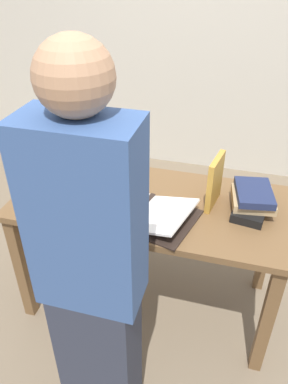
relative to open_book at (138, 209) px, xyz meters
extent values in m
plane|color=#70604C|center=(0.03, 0.12, -0.78)|extent=(12.00, 12.00, 0.00)
cube|color=#BCB7A8|center=(0.03, 1.95, 0.52)|extent=(8.00, 0.06, 2.60)
cube|color=brown|center=(0.03, 0.12, -0.04)|extent=(1.42, 0.68, 0.03)
cube|color=brown|center=(-0.63, -0.17, -0.42)|extent=(0.06, 0.06, 0.72)
cube|color=brown|center=(0.69, -0.17, -0.42)|extent=(0.06, 0.06, 0.72)
cube|color=brown|center=(-0.63, 0.41, -0.42)|extent=(0.06, 0.06, 0.72)
cube|color=brown|center=(0.69, 0.41, -0.42)|extent=(0.06, 0.06, 0.72)
cube|color=black|center=(0.00, 0.00, -0.01)|extent=(0.10, 0.32, 0.02)
cube|color=black|center=(-0.14, 0.04, -0.02)|extent=(0.35, 0.39, 0.01)
cube|color=black|center=(0.14, -0.04, -0.02)|extent=(0.35, 0.39, 0.01)
cube|color=white|center=(-0.13, 0.03, 0.02)|extent=(0.32, 0.37, 0.08)
cube|color=white|center=(0.13, -0.03, 0.02)|extent=(0.32, 0.37, 0.08)
cube|color=black|center=(0.54, 0.18, 0.00)|extent=(0.19, 0.32, 0.05)
cube|color=tan|center=(0.54, 0.18, 0.04)|extent=(0.23, 0.24, 0.04)
cube|color=#1E284C|center=(0.54, 0.18, 0.08)|extent=(0.21, 0.27, 0.04)
cube|color=#BC8933|center=(0.35, 0.18, 0.11)|extent=(0.06, 0.20, 0.27)
cylinder|color=tan|center=(-0.46, 0.23, -0.02)|extent=(0.13, 0.13, 0.02)
cylinder|color=tan|center=(-0.46, 0.23, 0.18)|extent=(0.02, 0.02, 0.38)
cone|color=#99332D|center=(-0.46, 0.23, 0.42)|extent=(0.13, 0.13, 0.10)
cylinder|color=#4C7F5B|center=(-0.26, 0.00, 0.02)|extent=(0.08, 0.08, 0.09)
torus|color=#4C7F5B|center=(-0.24, -0.04, 0.02)|extent=(0.03, 0.05, 0.05)
cube|color=#2D3342|center=(0.00, -0.59, -0.37)|extent=(0.31, 0.20, 0.81)
cube|color=#38568E|center=(0.00, -0.59, 0.37)|extent=(0.36, 0.20, 0.67)
sphere|color=tan|center=(0.00, -0.57, 0.81)|extent=(0.22, 0.22, 0.22)
camera|label=1|loc=(0.43, -1.44, 1.10)|focal=35.00mm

